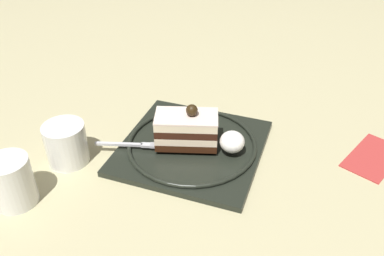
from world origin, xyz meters
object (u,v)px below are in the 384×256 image
at_px(fork, 133,145).
at_px(dessert_plate, 192,146).
at_px(whipped_cream_dollop, 232,142).
at_px(drink_glass_far, 13,184).
at_px(folded_napkin, 373,157).
at_px(drink_glass_near, 67,145).
at_px(cake_slice, 185,129).

bearing_deg(fork, dessert_plate, -61.14).
xyz_separation_m(whipped_cream_dollop, drink_glass_far, (-0.23, 0.28, -0.00)).
height_order(whipped_cream_dollop, folded_napkin, whipped_cream_dollop).
relative_size(whipped_cream_dollop, folded_napkin, 0.34).
relative_size(dessert_plate, drink_glass_near, 3.51).
xyz_separation_m(cake_slice, folded_napkin, (0.11, -0.32, -0.05)).
distance_m(whipped_cream_dollop, drink_glass_far, 0.36).
distance_m(dessert_plate, fork, 0.11).
xyz_separation_m(dessert_plate, drink_glass_far, (-0.22, 0.20, 0.03)).
xyz_separation_m(drink_glass_near, drink_glass_far, (-0.11, 0.01, 0.00)).
distance_m(dessert_plate, folded_napkin, 0.32).
bearing_deg(cake_slice, dessert_plate, -57.45).
distance_m(whipped_cream_dollop, drink_glass_near, 0.29).
height_order(drink_glass_near, folded_napkin, drink_glass_near).
relative_size(drink_glass_far, folded_napkin, 0.63).
xyz_separation_m(dessert_plate, folded_napkin, (0.10, -0.31, -0.01)).
bearing_deg(folded_napkin, fork, 110.67).
bearing_deg(cake_slice, fork, 118.33).
bearing_deg(dessert_plate, folded_napkin, -72.00).
bearing_deg(folded_napkin, drink_glass_near, 112.92).
relative_size(drink_glass_near, drink_glass_far, 0.91).
bearing_deg(drink_glass_near, whipped_cream_dollop, -66.75).
bearing_deg(dessert_plate, whipped_cream_dollop, -87.81).
distance_m(cake_slice, fork, 0.10).
distance_m(dessert_plate, drink_glass_near, 0.22).
height_order(dessert_plate, folded_napkin, dessert_plate).
bearing_deg(drink_glass_far, folded_napkin, -57.67).
height_order(drink_glass_near, drink_glass_far, drink_glass_far).
distance_m(fork, folded_napkin, 0.43).
height_order(cake_slice, fork, cake_slice).
bearing_deg(fork, drink_glass_far, 147.41).
bearing_deg(cake_slice, whipped_cream_dollop, -83.28).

